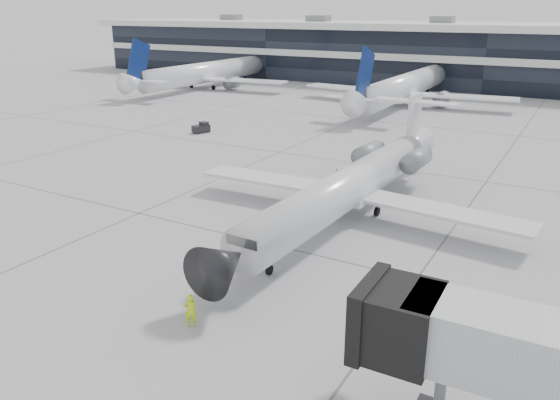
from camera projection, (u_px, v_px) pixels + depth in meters
The scene contains 8 objects.
ground at pixel (259, 242), 33.98m from camera, with size 220.00×220.00×0.00m, color gray.
terminal at pixel (496, 59), 99.44m from camera, with size 170.00×22.00×10.00m, color black.
bg_jet_left at pixel (209, 88), 100.09m from camera, with size 32.00×40.00×9.60m, color white, non-canonical shape.
bg_jet_center at pixel (405, 104), 82.75m from camera, with size 32.00×40.00×9.60m, color white, non-canonical shape.
regional_jet at pixel (352, 184), 37.29m from camera, with size 24.12×30.06×6.95m.
ramp_worker at pixel (190, 310), 24.68m from camera, with size 0.60×0.39×1.64m, color #D0FB1A.
traffic_cone at pixel (336, 172), 47.48m from camera, with size 0.48×0.48×0.62m.
far_tug at pixel (201, 128), 63.64m from camera, with size 1.64×2.17×1.23m.
Camera 1 is at (16.64, -26.41, 13.73)m, focal length 35.00 mm.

